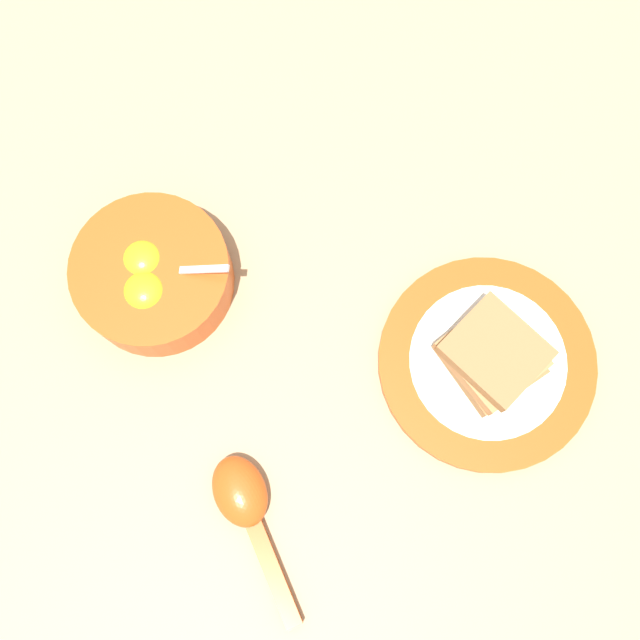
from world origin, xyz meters
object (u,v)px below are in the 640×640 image
(soup_spoon, at_px, (246,506))
(toast_plate, at_px, (487,367))
(egg_bowl, at_px, (153,275))
(toast_sandwich, at_px, (492,358))

(soup_spoon, bearing_deg, toast_plate, 126.06)
(egg_bowl, bearing_deg, toast_plate, 81.53)
(toast_sandwich, distance_m, soup_spoon, 0.27)
(toast_sandwich, bearing_deg, soup_spoon, -53.23)
(soup_spoon, bearing_deg, egg_bowl, -150.21)
(toast_sandwich, xyz_separation_m, soup_spoon, (0.16, -0.22, -0.03))
(egg_bowl, distance_m, toast_plate, 0.35)
(egg_bowl, height_order, soup_spoon, egg_bowl)
(toast_plate, xyz_separation_m, toast_sandwich, (-0.00, -0.00, 0.04))
(egg_bowl, bearing_deg, soup_spoon, 29.79)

